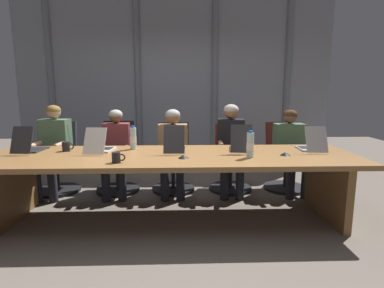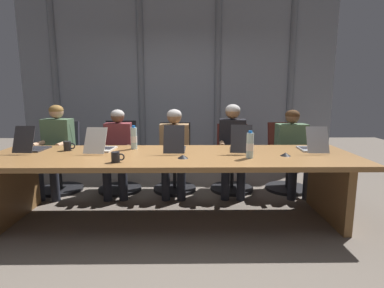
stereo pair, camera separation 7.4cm
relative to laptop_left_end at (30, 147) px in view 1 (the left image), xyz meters
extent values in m
plane|color=#6B6056|center=(1.58, -0.21, -0.78)|extent=(11.54, 11.54, 0.00)
cube|color=olive|center=(1.58, -0.21, -0.08)|extent=(3.93, 1.12, 0.05)
cube|color=black|center=(1.58, -0.21, -0.15)|extent=(3.34, 0.10, 0.06)
cube|color=brown|center=(-0.13, -0.21, -0.44)|extent=(0.08, 0.95, 0.67)
cube|color=brown|center=(3.30, -0.21, -0.44)|extent=(0.08, 0.95, 0.67)
cube|color=gray|center=(1.58, 2.41, 0.74)|extent=(5.77, 0.10, 3.04)
cylinder|color=slate|center=(-0.68, 2.35, 0.74)|extent=(0.12, 0.12, 2.98)
cylinder|color=slate|center=(0.89, 2.35, 0.74)|extent=(0.12, 0.12, 2.98)
cylinder|color=slate|center=(2.31, 2.35, 0.74)|extent=(0.12, 0.12, 2.98)
cylinder|color=slate|center=(3.66, 2.35, 0.74)|extent=(0.12, 0.12, 2.98)
cube|color=#2D2D33|center=(0.00, 0.07, -0.05)|extent=(0.24, 0.33, 0.02)
cube|color=black|center=(0.01, 0.09, -0.04)|extent=(0.20, 0.18, 0.00)
cube|color=#2D2D33|center=(-0.01, -0.14, 0.10)|extent=(0.23, 0.13, 0.28)
cube|color=black|center=(-0.01, -0.14, 0.10)|extent=(0.20, 0.12, 0.25)
cube|color=beige|center=(0.79, 0.05, -0.05)|extent=(0.25, 0.33, 0.02)
cube|color=black|center=(0.79, 0.08, -0.04)|extent=(0.21, 0.19, 0.00)
cube|color=beige|center=(0.77, -0.18, 0.09)|extent=(0.24, 0.17, 0.27)
cube|color=black|center=(0.77, -0.17, 0.09)|extent=(0.21, 0.15, 0.24)
cube|color=#2D2D33|center=(1.61, 0.04, -0.05)|extent=(0.23, 0.34, 0.02)
cube|color=black|center=(1.61, 0.06, -0.04)|extent=(0.20, 0.19, 0.00)
cube|color=#2D2D33|center=(1.61, -0.19, 0.10)|extent=(0.23, 0.13, 0.29)
cube|color=black|center=(1.61, -0.18, 0.11)|extent=(0.20, 0.12, 0.26)
cube|color=#2D2D33|center=(2.36, 0.03, -0.05)|extent=(0.27, 0.35, 0.02)
cube|color=black|center=(2.36, 0.06, -0.04)|extent=(0.22, 0.20, 0.00)
cube|color=#2D2D33|center=(2.33, -0.18, 0.11)|extent=(0.24, 0.14, 0.29)
cube|color=black|center=(2.33, -0.17, 0.11)|extent=(0.22, 0.12, 0.26)
cube|color=#A8ADB7|center=(3.16, 0.03, -0.05)|extent=(0.24, 0.33, 0.02)
cube|color=black|center=(3.16, 0.05, -0.04)|extent=(0.20, 0.18, 0.00)
cube|color=#A8ADB7|center=(3.15, -0.19, 0.10)|extent=(0.23, 0.15, 0.27)
cube|color=black|center=(3.15, -0.18, 0.10)|extent=(0.21, 0.13, 0.24)
cube|color=#2D2D38|center=(-0.04, 0.76, -0.34)|extent=(0.48, 0.48, 0.08)
cube|color=#2D2D38|center=(-0.04, 0.98, -0.06)|extent=(0.43, 0.12, 0.48)
cylinder|color=#262628|center=(-0.04, 0.76, -0.56)|extent=(0.05, 0.05, 0.36)
cylinder|color=black|center=(-0.04, 0.76, -0.76)|extent=(0.60, 0.60, 0.04)
cube|color=black|center=(0.79, 0.76, -0.34)|extent=(0.49, 0.49, 0.08)
cube|color=black|center=(0.79, 0.98, -0.06)|extent=(0.43, 0.12, 0.49)
cylinder|color=#262628|center=(0.79, 0.76, -0.56)|extent=(0.05, 0.05, 0.36)
cylinder|color=black|center=(0.79, 0.76, -0.76)|extent=(0.60, 0.60, 0.04)
cube|color=black|center=(1.57, 0.76, -0.34)|extent=(0.49, 0.49, 0.08)
cube|color=black|center=(1.57, 0.98, -0.07)|extent=(0.44, 0.13, 0.47)
cylinder|color=#262628|center=(1.57, 0.76, -0.56)|extent=(0.05, 0.05, 0.36)
cylinder|color=black|center=(1.57, 0.76, -0.76)|extent=(0.60, 0.60, 0.04)
cube|color=#511E19|center=(2.38, 0.76, -0.34)|extent=(0.52, 0.52, 0.08)
cube|color=#511E19|center=(2.40, 0.98, -0.08)|extent=(0.44, 0.15, 0.44)
cylinder|color=#262628|center=(2.38, 0.76, -0.56)|extent=(0.05, 0.05, 0.36)
cylinder|color=black|center=(2.38, 0.76, -0.76)|extent=(0.60, 0.60, 0.04)
cube|color=#511E19|center=(3.17, 0.76, -0.34)|extent=(0.54, 0.54, 0.08)
cube|color=#511E19|center=(3.14, 0.98, -0.07)|extent=(0.44, 0.17, 0.47)
cylinder|color=#262628|center=(3.17, 0.76, -0.56)|extent=(0.05, 0.05, 0.36)
cylinder|color=black|center=(3.17, 0.76, -0.76)|extent=(0.60, 0.60, 0.04)
cube|color=#4C6B4C|center=(-0.02, 0.74, -0.03)|extent=(0.39, 0.24, 0.54)
sphere|color=tan|center=(-0.02, 0.74, 0.33)|extent=(0.18, 0.18, 0.18)
ellipsoid|color=olive|center=(-0.02, 0.74, 0.36)|extent=(0.19, 0.19, 0.14)
cylinder|color=#4C6B4C|center=(0.14, 0.73, 0.05)|extent=(0.08, 0.14, 0.27)
cylinder|color=tan|center=(0.12, 0.52, -0.07)|extent=(0.08, 0.30, 0.06)
cylinder|color=#4C6B4C|center=(-0.18, 0.75, 0.05)|extent=(0.08, 0.14, 0.27)
cylinder|color=tan|center=(-0.19, 0.54, -0.07)|extent=(0.08, 0.30, 0.06)
cylinder|color=#262833|center=(0.07, 0.54, -0.33)|extent=(0.15, 0.41, 0.13)
cylinder|color=#262833|center=(0.06, 0.36, -0.55)|extent=(0.11, 0.11, 0.46)
cylinder|color=#262833|center=(-0.13, 0.55, -0.33)|extent=(0.15, 0.41, 0.13)
cylinder|color=#262833|center=(-0.14, 0.37, -0.55)|extent=(0.11, 0.11, 0.46)
cube|color=brown|center=(0.80, 0.74, -0.06)|extent=(0.36, 0.24, 0.48)
sphere|color=brown|center=(0.80, 0.74, 0.27)|extent=(0.18, 0.18, 0.18)
ellipsoid|color=#B2ADA8|center=(0.80, 0.74, 0.29)|extent=(0.18, 0.18, 0.13)
cylinder|color=brown|center=(0.95, 0.75, -0.01)|extent=(0.08, 0.14, 0.27)
cylinder|color=brown|center=(0.96, 0.54, -0.13)|extent=(0.08, 0.30, 0.06)
cylinder|color=brown|center=(0.66, 0.74, -0.01)|extent=(0.08, 0.14, 0.27)
cylinder|color=brown|center=(0.67, 0.53, -0.13)|extent=(0.08, 0.30, 0.06)
cylinder|color=#262833|center=(0.91, 0.55, -0.33)|extent=(0.15, 0.41, 0.13)
cylinder|color=#262833|center=(0.92, 0.37, -0.55)|extent=(0.11, 0.11, 0.46)
cylinder|color=#262833|center=(0.71, 0.54, -0.33)|extent=(0.15, 0.41, 0.13)
cylinder|color=#262833|center=(0.72, 0.36, -0.55)|extent=(0.11, 0.11, 0.46)
cube|color=olive|center=(1.57, 0.74, -0.07)|extent=(0.39, 0.22, 0.47)
sphere|color=#8C6647|center=(1.57, 0.74, 0.27)|extent=(0.20, 0.20, 0.20)
ellipsoid|color=#B2ADA8|center=(1.57, 0.74, 0.29)|extent=(0.20, 0.20, 0.15)
cylinder|color=olive|center=(1.74, 0.74, -0.03)|extent=(0.07, 0.14, 0.27)
cylinder|color=#8C6647|center=(1.74, 0.53, -0.14)|extent=(0.06, 0.30, 0.06)
cylinder|color=olive|center=(1.40, 0.74, -0.03)|extent=(0.07, 0.14, 0.27)
cylinder|color=#8C6647|center=(1.40, 0.53, -0.14)|extent=(0.06, 0.30, 0.06)
cylinder|color=#262833|center=(1.67, 0.54, -0.33)|extent=(0.13, 0.40, 0.13)
cylinder|color=#262833|center=(1.67, 0.36, -0.55)|extent=(0.11, 0.11, 0.46)
cylinder|color=#262833|center=(1.47, 0.54, -0.33)|extent=(0.13, 0.40, 0.13)
cylinder|color=#262833|center=(1.47, 0.36, -0.55)|extent=(0.11, 0.11, 0.46)
cube|color=black|center=(2.36, 0.74, -0.04)|extent=(0.37, 0.25, 0.53)
sphere|color=#8C6647|center=(2.36, 0.74, 0.33)|extent=(0.20, 0.20, 0.20)
ellipsoid|color=#B2ADA8|center=(2.36, 0.74, 0.36)|extent=(0.20, 0.20, 0.15)
cylinder|color=black|center=(2.51, 0.73, 0.04)|extent=(0.08, 0.14, 0.27)
cylinder|color=#8C6647|center=(2.49, 0.52, -0.08)|extent=(0.08, 0.30, 0.06)
cylinder|color=black|center=(2.22, 0.75, 0.04)|extent=(0.08, 0.14, 0.27)
cylinder|color=#8C6647|center=(2.20, 0.55, -0.08)|extent=(0.08, 0.30, 0.06)
cylinder|color=#262833|center=(2.45, 0.54, -0.33)|extent=(0.16, 0.41, 0.13)
cylinder|color=#262833|center=(2.44, 0.36, -0.55)|extent=(0.11, 0.11, 0.46)
cylinder|color=#262833|center=(2.25, 0.55, -0.33)|extent=(0.16, 0.41, 0.13)
cylinder|color=#262833|center=(2.24, 0.37, -0.55)|extent=(0.11, 0.11, 0.46)
cube|color=#4C6B4C|center=(3.18, 0.74, -0.07)|extent=(0.41, 0.24, 0.47)
sphere|color=brown|center=(3.18, 0.74, 0.26)|extent=(0.19, 0.19, 0.19)
ellipsoid|color=#472D19|center=(3.18, 0.74, 0.29)|extent=(0.19, 0.19, 0.14)
cylinder|color=#4C6B4C|center=(3.35, 0.75, -0.03)|extent=(0.08, 0.14, 0.27)
cylinder|color=brown|center=(3.36, 0.54, -0.14)|extent=(0.07, 0.30, 0.06)
cylinder|color=#4C6B4C|center=(3.01, 0.74, -0.03)|extent=(0.08, 0.14, 0.27)
cylinder|color=brown|center=(3.02, 0.53, -0.14)|extent=(0.07, 0.30, 0.06)
cylinder|color=#262833|center=(3.29, 0.55, -0.33)|extent=(0.15, 0.40, 0.13)
cylinder|color=#262833|center=(3.30, 0.37, -0.55)|extent=(0.11, 0.11, 0.46)
cylinder|color=#262833|center=(3.09, 0.54, -0.33)|extent=(0.15, 0.40, 0.13)
cylinder|color=#262833|center=(3.10, 0.36, -0.55)|extent=(0.11, 0.11, 0.46)
cylinder|color=silver|center=(1.13, 0.12, 0.07)|extent=(0.07, 0.07, 0.25)
cylinder|color=white|center=(1.13, 0.12, 0.06)|extent=(0.07, 0.07, 0.08)
cylinder|color=blue|center=(1.13, 0.12, 0.21)|extent=(0.04, 0.04, 0.02)
cylinder|color=silver|center=(2.38, -0.38, 0.07)|extent=(0.07, 0.07, 0.26)
cylinder|color=white|center=(2.38, -0.38, 0.06)|extent=(0.07, 0.07, 0.08)
cylinder|color=blue|center=(2.38, -0.38, 0.21)|extent=(0.04, 0.04, 0.02)
cylinder|color=black|center=(0.38, 0.02, 0.00)|extent=(0.08, 0.08, 0.11)
torus|color=black|center=(0.44, 0.02, 0.00)|extent=(0.07, 0.01, 0.07)
cylinder|color=black|center=(1.06, -0.55, -0.01)|extent=(0.08, 0.08, 0.10)
torus|color=black|center=(1.12, -0.55, -0.01)|extent=(0.07, 0.01, 0.07)
cone|color=black|center=(2.78, -0.29, -0.04)|extent=(0.11, 0.11, 0.03)
cone|color=black|center=(1.70, -0.39, -0.04)|extent=(0.11, 0.11, 0.03)
camera|label=1|loc=(1.68, -3.40, 0.62)|focal=28.60mm
camera|label=2|loc=(1.76, -3.40, 0.62)|focal=28.60mm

